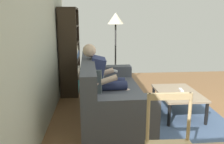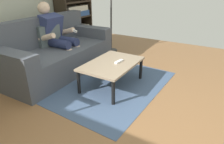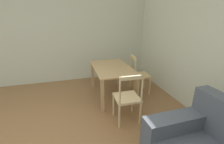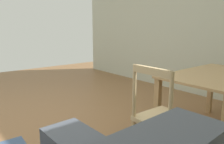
# 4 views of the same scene
# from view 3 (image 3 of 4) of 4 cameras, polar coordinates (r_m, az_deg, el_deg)

# --- Properties ---
(wall_side) EXTENTS (0.12, 5.76, 2.66)m
(wall_side) POSITION_cam_3_polar(r_m,az_deg,el_deg) (4.60, -23.25, 12.41)
(wall_side) COLOR beige
(wall_side) RESTS_ON ground_plane
(dining_table) EXTENTS (1.30, 0.82, 0.72)m
(dining_table) POSITION_cam_3_polar(r_m,az_deg,el_deg) (3.53, 0.00, 0.17)
(dining_table) COLOR tan
(dining_table) RESTS_ON ground_plane
(dining_chair_near_wall) EXTENTS (0.47, 0.47, 0.93)m
(dining_chair_near_wall) POSITION_cam_3_polar(r_m,az_deg,el_deg) (3.82, 9.86, -1.09)
(dining_chair_near_wall) COLOR tan
(dining_chair_near_wall) RESTS_ON ground_plane
(dining_chair_facing_couch) EXTENTS (0.43, 0.43, 0.93)m
(dining_chair_facing_couch) POSITION_cam_3_polar(r_m,az_deg,el_deg) (2.74, 5.69, -9.55)
(dining_chair_facing_couch) COLOR #D1B27F
(dining_chair_facing_couch) RESTS_ON ground_plane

